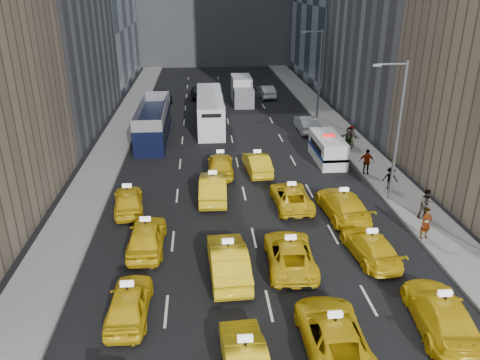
{
  "coord_description": "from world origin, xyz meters",
  "views": [
    {
      "loc": [
        -2.7,
        -14.67,
        13.1
      ],
      "look_at": [
        -0.48,
        11.6,
        2.0
      ],
      "focal_mm": 35.0,
      "sensor_mm": 36.0,
      "label": 1
    }
  ],
  "objects_px": {
    "city_bus": "(210,110)",
    "box_truck": "(242,91)",
    "nypd_van": "(328,149)",
    "double_decker": "(153,122)",
    "pedestrian_0": "(426,223)"
  },
  "relations": [
    {
      "from": "double_decker",
      "to": "city_bus",
      "type": "distance_m",
      "value": 6.58
    },
    {
      "from": "nypd_van",
      "to": "double_decker",
      "type": "bearing_deg",
      "value": 151.56
    },
    {
      "from": "nypd_van",
      "to": "double_decker",
      "type": "relative_size",
      "value": 0.47
    },
    {
      "from": "city_bus",
      "to": "pedestrian_0",
      "type": "xyz_separation_m",
      "value": [
        11.13,
        -23.95,
        -0.44
      ]
    },
    {
      "from": "pedestrian_0",
      "to": "city_bus",
      "type": "bearing_deg",
      "value": 97.94
    },
    {
      "from": "city_bus",
      "to": "pedestrian_0",
      "type": "bearing_deg",
      "value": -64.76
    },
    {
      "from": "box_truck",
      "to": "double_decker",
      "type": "bearing_deg",
      "value": -130.01
    },
    {
      "from": "box_truck",
      "to": "pedestrian_0",
      "type": "distance_m",
      "value": 33.84
    },
    {
      "from": "nypd_van",
      "to": "double_decker",
      "type": "height_order",
      "value": "double_decker"
    },
    {
      "from": "nypd_van",
      "to": "box_truck",
      "type": "bearing_deg",
      "value": 102.01
    },
    {
      "from": "city_bus",
      "to": "double_decker",
      "type": "bearing_deg",
      "value": -142.11
    },
    {
      "from": "city_bus",
      "to": "box_truck",
      "type": "bearing_deg",
      "value": 66.63
    },
    {
      "from": "nypd_van",
      "to": "box_truck",
      "type": "relative_size",
      "value": 0.77
    },
    {
      "from": "double_decker",
      "to": "box_truck",
      "type": "bearing_deg",
      "value": 61.63
    },
    {
      "from": "city_bus",
      "to": "pedestrian_0",
      "type": "distance_m",
      "value": 26.41
    }
  ]
}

